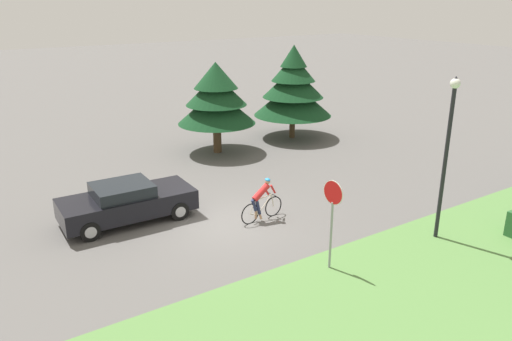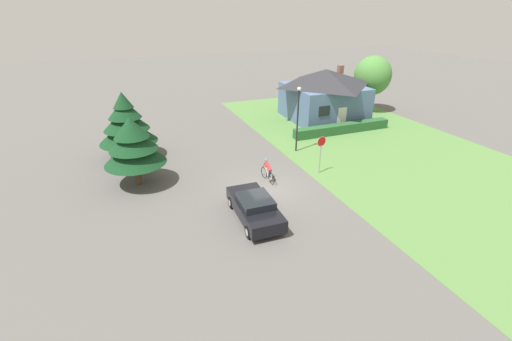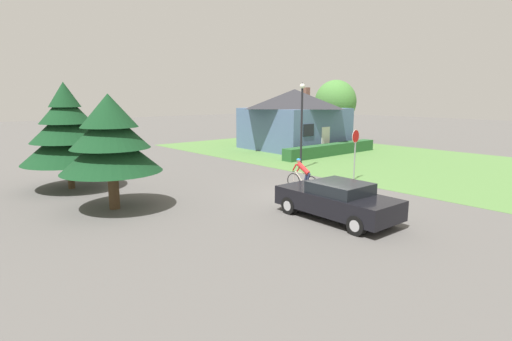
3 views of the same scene
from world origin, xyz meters
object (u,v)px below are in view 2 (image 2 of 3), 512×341
stop_sign (321,148)px  conifer_tall_far (126,123)px  conifer_tall_near (133,144)px  cyclist (268,171)px  sedan_left_lane (255,208)px  cottage_house (324,94)px  street_lamp (298,112)px  deciduous_tree_right (373,76)px

stop_sign → conifer_tall_far: (-11.81, 7.63, 0.83)m
conifer_tall_near → cyclist: bearing=-18.6°
sedan_left_lane → stop_sign: 7.30m
sedan_left_lane → cyclist: 4.59m
cottage_house → street_lamp: street_lamp is taller
sedan_left_lane → conifer_tall_near: (-5.43, 6.53, 2.04)m
street_lamp → deciduous_tree_right: (12.94, 7.63, 0.66)m
street_lamp → sedan_left_lane: bearing=-130.2°
cottage_house → cyclist: 15.52m
deciduous_tree_right → conifer_tall_near: bearing=-160.3°
cottage_house → deciduous_tree_right: deciduous_tree_right is taller
cottage_house → cyclist: size_ratio=4.33×
cyclist → stop_sign: size_ratio=0.67×
cyclist → conifer_tall_far: conifer_tall_far is taller
cottage_house → conifer_tall_near: size_ratio=1.74×
street_lamp → cottage_house: bearing=46.2°
conifer_tall_near → conifer_tall_far: size_ratio=0.89×
street_lamp → conifer_tall_near: (-12.03, -1.29, -0.43)m
cyclist → deciduous_tree_right: size_ratio=0.30×
cottage_house → conifer_tall_far: (-18.92, -3.52, 0.14)m
deciduous_tree_right → street_lamp: bearing=-149.5°
conifer_tall_near → stop_sign: bearing=-13.8°
sedan_left_lane → street_lamp: size_ratio=0.88×
cottage_house → conifer_tall_near: 20.48m
street_lamp → conifer_tall_far: 12.71m
street_lamp → stop_sign: bearing=-95.5°
conifer_tall_near → deciduous_tree_right: bearing=19.7°
stop_sign → deciduous_tree_right: (13.34, 11.77, 1.96)m
stop_sign → street_lamp: bearing=-101.1°
conifer_tall_near → deciduous_tree_right: 26.53m
stop_sign → conifer_tall_near: bearing=-19.4°
cyclist → conifer_tall_far: (-8.06, 7.42, 1.98)m
conifer_tall_far → deciduous_tree_right: (25.15, 4.14, 1.13)m
cottage_house → cyclist: bearing=-133.2°
street_lamp → deciduous_tree_right: bearing=30.5°
street_lamp → conifer_tall_near: size_ratio=1.16×
conifer_tall_near → deciduous_tree_right: deciduous_tree_right is taller
cottage_house → deciduous_tree_right: 6.39m
cyclist → conifer_tall_near: 8.56m
cyclist → conifer_tall_near: size_ratio=0.40×
sedan_left_lane → conifer_tall_far: (-5.62, 11.30, 2.00)m
cottage_house → conifer_tall_far: size_ratio=1.55×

